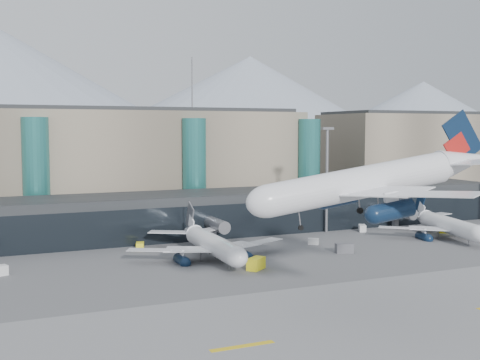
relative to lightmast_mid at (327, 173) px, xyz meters
The scene contains 18 objects.
ground 58.41m from the lightmast_mid, 122.01° to the right, with size 900.00×900.00×0.00m, color #515154.
runway_strip 71.25m from the lightmast_mid, 115.46° to the right, with size 400.00×40.00×0.04m, color slate.
runway_markings 71.24m from the lightmast_mid, 115.46° to the right, with size 128.00×1.00×0.02m.
concourse 32.94m from the lightmast_mid, 162.04° to the left, with size 170.00×27.00×10.00m.
terminal_main 69.21m from the lightmast_mid, 142.63° to the left, with size 130.00×30.00×31.00m.
terminal_east 77.40m from the lightmast_mid, 32.87° to the left, with size 70.00×30.00×31.00m.
teal_towers 51.97m from the lightmast_mid, 149.97° to the left, with size 116.40×19.40×46.00m.
mountain_ridge 333.77m from the lightmast_mid, 92.42° to the left, with size 910.00×400.00×110.00m.
lightmast_mid is the anchor object (origin of this frame).
hero_jet 64.66m from the lightmast_mid, 115.02° to the right, with size 37.45×37.88×12.25m.
jet_parked_mid 41.15m from the lightmast_mid, 156.90° to the right, with size 33.86×32.79×10.90m.
jet_parked_right 29.03m from the lightmast_mid, 35.32° to the right, with size 32.51×33.49×10.76m.
veh_b 49.10m from the lightmast_mid, behind, with size 2.55×1.57×1.47m, color yellow.
veh_c 28.23m from the lightmast_mid, 113.14° to the right, with size 3.51×1.85×1.95m, color #525358.
veh_d 16.32m from the lightmast_mid, 18.23° to the right, with size 2.92×1.56×1.67m, color silver.
veh_e 31.63m from the lightmast_mid, 25.82° to the right, with size 2.55×1.45×1.45m, color yellow.
veh_g 21.59m from the lightmast_mid, 131.12° to the right, with size 2.28×1.33×1.33m, color silver.
veh_h 45.32m from the lightmast_mid, 138.32° to the right, with size 3.83×2.02×2.12m, color yellow.
Camera 1 is at (-47.18, -77.07, 25.16)m, focal length 45.00 mm.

